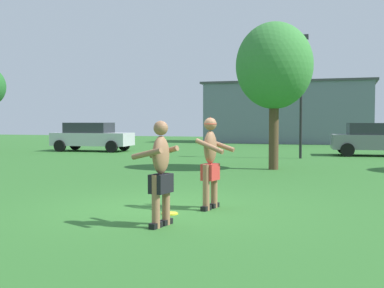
% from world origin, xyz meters
% --- Properties ---
extents(ground_plane, '(80.00, 80.00, 0.00)m').
position_xyz_m(ground_plane, '(0.00, 0.00, 0.00)').
color(ground_plane, '#2D6628').
extents(player_with_cap, '(0.69, 0.67, 1.76)m').
position_xyz_m(player_with_cap, '(0.82, 0.19, 0.98)').
color(player_with_cap, black).
rests_on(player_with_cap, ground_plane).
extents(player_in_black, '(0.68, 0.75, 1.69)m').
position_xyz_m(player_in_black, '(0.47, -1.52, 0.90)').
color(player_in_black, black).
rests_on(player_in_black, ground_plane).
extents(frisbee, '(0.30, 0.30, 0.03)m').
position_xyz_m(frisbee, '(0.25, -0.52, 0.01)').
color(frisbee, yellow).
rests_on(frisbee, ground_plane).
extents(car_gray_near_post, '(4.47, 2.39, 1.58)m').
position_xyz_m(car_gray_near_post, '(4.62, 16.13, 0.82)').
color(car_gray_near_post, slate).
rests_on(car_gray_near_post, ground_plane).
extents(car_silver_mid_lot, '(4.43, 2.30, 1.58)m').
position_xyz_m(car_silver_mid_lot, '(-10.22, 15.11, 0.82)').
color(car_silver_mid_lot, silver).
rests_on(car_silver_mid_lot, ground_plane).
extents(lamp_post, '(0.60, 0.24, 5.49)m').
position_xyz_m(lamp_post, '(1.27, 13.42, 3.38)').
color(lamp_post, black).
rests_on(lamp_post, ground_plane).
extents(outbuilding_behind_lot, '(12.62, 4.95, 4.61)m').
position_xyz_m(outbuilding_behind_lot, '(-1.09, 28.75, 2.31)').
color(outbuilding_behind_lot, slate).
rests_on(outbuilding_behind_lot, ground_plane).
extents(tree_left_field, '(2.64, 2.64, 5.07)m').
position_xyz_m(tree_left_field, '(0.85, 8.13, 3.55)').
color(tree_left_field, '#4C3823').
rests_on(tree_left_field, ground_plane).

